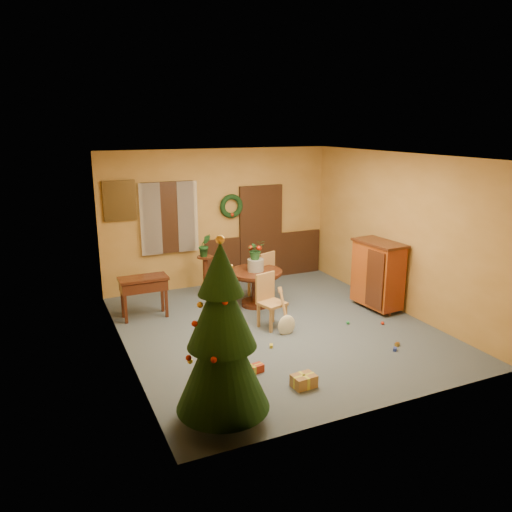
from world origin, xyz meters
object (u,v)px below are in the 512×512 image
chair_near (269,299)px  writing_desk (144,287)px  sideboard (378,273)px  dining_table (256,281)px  christmas_tree (222,338)px

chair_near → writing_desk: chair_near is taller
sideboard → dining_table: bearing=152.1°
dining_table → chair_near: bearing=-101.2°
dining_table → sideboard: size_ratio=0.78×
dining_table → writing_desk: 2.09m
dining_table → writing_desk: bearing=172.5°
christmas_tree → chair_near: bearing=53.8°
christmas_tree → sideboard: size_ratio=1.73×
chair_near → sideboard: bearing=-1.5°
dining_table → sideboard: sideboard is taller
chair_near → writing_desk: 2.27m
christmas_tree → writing_desk: size_ratio=2.63×
chair_near → writing_desk: (-1.87, 1.28, 0.07)m
chair_near → writing_desk: bearing=145.5°
chair_near → sideboard: size_ratio=0.72×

